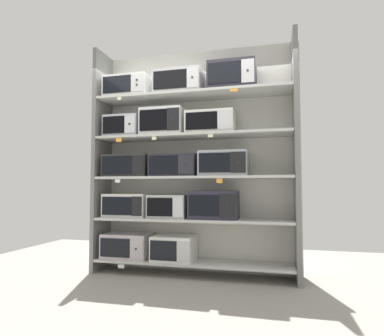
{
  "coord_description": "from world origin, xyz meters",
  "views": [
    {
      "loc": [
        0.95,
        -3.81,
        1.02
      ],
      "look_at": [
        0.0,
        0.0,
        1.26
      ],
      "focal_mm": 30.91,
      "sensor_mm": 36.0,
      "label": 1
    }
  ],
  "objects_px": {
    "microwave_4": "(214,205)",
    "microwave_6": "(175,166)",
    "microwave_11": "(129,89)",
    "microwave_1": "(174,248)",
    "microwave_0": "(128,245)",
    "microwave_9": "(164,123)",
    "microwave_2": "(127,205)",
    "microwave_5": "(129,166)",
    "microwave_3": "(169,206)",
    "microwave_12": "(179,83)",
    "microwave_13": "(232,78)",
    "microwave_7": "(224,164)",
    "microwave_8": "(125,127)",
    "microwave_10": "(211,123)"
  },
  "relations": [
    {
      "from": "microwave_4",
      "to": "microwave_6",
      "type": "height_order",
      "value": "microwave_6"
    },
    {
      "from": "microwave_6",
      "to": "microwave_11",
      "type": "xyz_separation_m",
      "value": [
        -0.61,
        0.0,
        0.99
      ]
    },
    {
      "from": "microwave_1",
      "to": "microwave_11",
      "type": "height_order",
      "value": "microwave_11"
    },
    {
      "from": "microwave_0",
      "to": "microwave_9",
      "type": "distance_m",
      "value": 1.57
    },
    {
      "from": "microwave_2",
      "to": "microwave_5",
      "type": "xyz_separation_m",
      "value": [
        0.01,
        -0.0,
        0.49
      ]
    },
    {
      "from": "microwave_0",
      "to": "microwave_3",
      "type": "distance_m",
      "value": 0.72
    },
    {
      "from": "microwave_0",
      "to": "microwave_9",
      "type": "height_order",
      "value": "microwave_9"
    },
    {
      "from": "microwave_0",
      "to": "microwave_11",
      "type": "relative_size",
      "value": 1.02
    },
    {
      "from": "microwave_12",
      "to": "microwave_13",
      "type": "bearing_deg",
      "value": 0.0
    },
    {
      "from": "microwave_6",
      "to": "microwave_7",
      "type": "distance_m",
      "value": 0.6
    },
    {
      "from": "microwave_7",
      "to": "microwave_11",
      "type": "distance_m",
      "value": 1.55
    },
    {
      "from": "microwave_5",
      "to": "microwave_6",
      "type": "height_order",
      "value": "microwave_5"
    },
    {
      "from": "microwave_4",
      "to": "microwave_11",
      "type": "height_order",
      "value": "microwave_11"
    },
    {
      "from": "microwave_8",
      "to": "microwave_13",
      "type": "xyz_separation_m",
      "value": [
        1.37,
        0.0,
        0.53
      ]
    },
    {
      "from": "microwave_5",
      "to": "microwave_7",
      "type": "xyz_separation_m",
      "value": [
        1.2,
        0.0,
        0.01
      ]
    },
    {
      "from": "microwave_7",
      "to": "microwave_6",
      "type": "bearing_deg",
      "value": -179.98
    },
    {
      "from": "microwave_6",
      "to": "microwave_8",
      "type": "height_order",
      "value": "microwave_8"
    },
    {
      "from": "microwave_12",
      "to": "microwave_4",
      "type": "bearing_deg",
      "value": 0.02
    },
    {
      "from": "microwave_4",
      "to": "microwave_5",
      "type": "distance_m",
      "value": 1.18
    },
    {
      "from": "microwave_2",
      "to": "microwave_6",
      "type": "xyz_separation_m",
      "value": [
        0.62,
        -0.0,
        0.48
      ]
    },
    {
      "from": "microwave_0",
      "to": "microwave_7",
      "type": "height_order",
      "value": "microwave_7"
    },
    {
      "from": "microwave_7",
      "to": "microwave_12",
      "type": "xyz_separation_m",
      "value": [
        -0.55,
        0.0,
        0.99
      ]
    },
    {
      "from": "microwave_0",
      "to": "microwave_11",
      "type": "distance_m",
      "value": 1.97
    },
    {
      "from": "microwave_3",
      "to": "microwave_5",
      "type": "relative_size",
      "value": 0.8
    },
    {
      "from": "microwave_8",
      "to": "microwave_0",
      "type": "bearing_deg",
      "value": 0.13
    },
    {
      "from": "microwave_1",
      "to": "microwave_10",
      "type": "height_order",
      "value": "microwave_10"
    },
    {
      "from": "microwave_2",
      "to": "microwave_11",
      "type": "bearing_deg",
      "value": -0.37
    },
    {
      "from": "microwave_5",
      "to": "microwave_9",
      "type": "relative_size",
      "value": 1.1
    },
    {
      "from": "microwave_0",
      "to": "microwave_6",
      "type": "bearing_deg",
      "value": -0.02
    },
    {
      "from": "microwave_12",
      "to": "microwave_5",
      "type": "bearing_deg",
      "value": -179.98
    },
    {
      "from": "microwave_1",
      "to": "microwave_10",
      "type": "bearing_deg",
      "value": 0.01
    },
    {
      "from": "microwave_1",
      "to": "microwave_5",
      "type": "relative_size",
      "value": 0.85
    },
    {
      "from": "microwave_2",
      "to": "microwave_10",
      "type": "relative_size",
      "value": 0.96
    },
    {
      "from": "microwave_7",
      "to": "microwave_13",
      "type": "bearing_deg",
      "value": 0.02
    },
    {
      "from": "microwave_1",
      "to": "microwave_2",
      "type": "xyz_separation_m",
      "value": [
        -0.61,
        -0.0,
        0.49
      ]
    },
    {
      "from": "microwave_5",
      "to": "microwave_12",
      "type": "height_order",
      "value": "microwave_12"
    },
    {
      "from": "microwave_0",
      "to": "microwave_2",
      "type": "relative_size",
      "value": 1.05
    },
    {
      "from": "microwave_2",
      "to": "microwave_4",
      "type": "xyz_separation_m",
      "value": [
        1.09,
        0.0,
        0.02
      ]
    },
    {
      "from": "microwave_8",
      "to": "microwave_10",
      "type": "bearing_deg",
      "value": 0.01
    },
    {
      "from": "microwave_7",
      "to": "microwave_12",
      "type": "bearing_deg",
      "value": 180.0
    },
    {
      "from": "microwave_9",
      "to": "microwave_13",
      "type": "relative_size",
      "value": 0.94
    },
    {
      "from": "microwave_6",
      "to": "microwave_11",
      "type": "relative_size",
      "value": 1.0
    },
    {
      "from": "microwave_6",
      "to": "microwave_7",
      "type": "height_order",
      "value": "microwave_7"
    },
    {
      "from": "microwave_0",
      "to": "microwave_6",
      "type": "xyz_separation_m",
      "value": [
        0.6,
        -0.0,
        0.97
      ]
    },
    {
      "from": "microwave_8",
      "to": "microwave_10",
      "type": "relative_size",
      "value": 0.79
    },
    {
      "from": "microwave_3",
      "to": "microwave_11",
      "type": "height_order",
      "value": "microwave_11"
    },
    {
      "from": "microwave_1",
      "to": "microwave_13",
      "type": "bearing_deg",
      "value": 0.01
    },
    {
      "from": "microwave_8",
      "to": "microwave_12",
      "type": "distance_m",
      "value": 0.88
    },
    {
      "from": "microwave_0",
      "to": "microwave_11",
      "type": "height_order",
      "value": "microwave_11"
    },
    {
      "from": "microwave_2",
      "to": "microwave_3",
      "type": "xyz_separation_m",
      "value": [
        0.54,
        0.0,
        -0.0
      ]
    }
  ]
}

